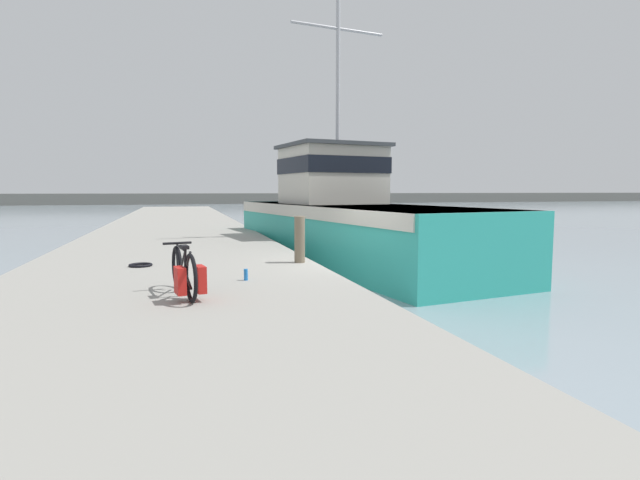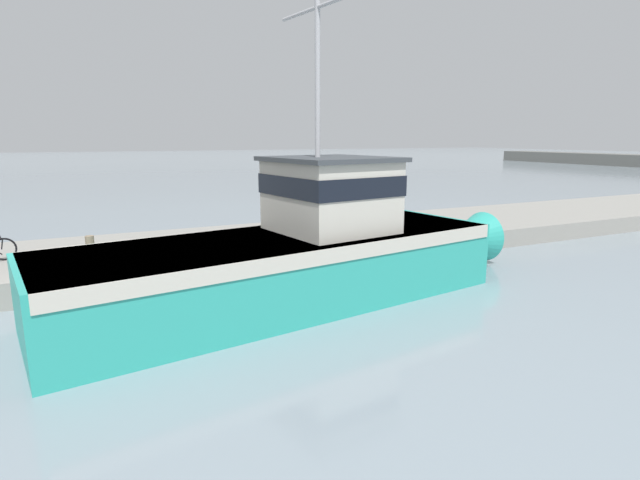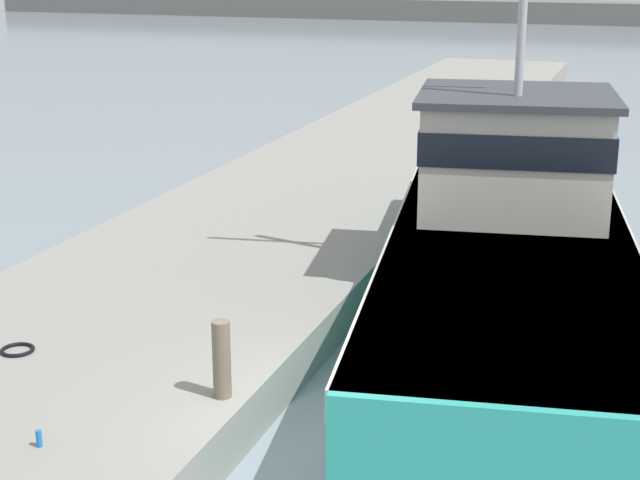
{
  "view_description": "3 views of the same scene",
  "coord_description": "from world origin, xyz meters",
  "views": [
    {
      "loc": [
        -3.88,
        -10.48,
        2.3
      ],
      "look_at": [
        -0.55,
        1.25,
        1.08
      ],
      "focal_mm": 28.0,
      "sensor_mm": 36.0,
      "label": 1
    },
    {
      "loc": [
        13.45,
        -0.07,
        4.38
      ],
      "look_at": [
        0.23,
        6.28,
        1.36
      ],
      "focal_mm": 28.0,
      "sensor_mm": 36.0,
      "label": 2
    },
    {
      "loc": [
        3.49,
        -10.18,
        6.14
      ],
      "look_at": [
        -1.56,
        4.31,
        1.56
      ],
      "focal_mm": 55.0,
      "sensor_mm": 36.0,
      "label": 3
    }
  ],
  "objects": [
    {
      "name": "ground_plane",
      "position": [
        0.0,
        0.0,
        0.0
      ],
      "size": [
        320.0,
        320.0,
        0.0
      ],
      "primitive_type": "plane",
      "color": "#84939E"
    },
    {
      "name": "dock_pier",
      "position": [
        -4.06,
        0.0,
        0.36
      ],
      "size": [
        6.06,
        80.0,
        0.73
      ],
      "primitive_type": "cube",
      "color": "gray",
      "rests_on": "ground_plane"
    },
    {
      "name": "fishing_boat_main",
      "position": [
        1.4,
        5.22,
        1.36
      ],
      "size": [
        5.57,
        14.62,
        8.83
      ],
      "rotation": [
        0.0,
        0.0,
        0.15
      ],
      "color": "teal",
      "rests_on": "ground_plane"
    },
    {
      "name": "mooring_post",
      "position": [
        -1.36,
        0.03,
        1.24
      ],
      "size": [
        0.23,
        0.23,
        1.01
      ],
      "primitive_type": "cylinder",
      "color": "#756651",
      "rests_on": "dock_pier"
    },
    {
      "name": "hose_coil",
      "position": [
        -4.67,
        0.39,
        0.76
      ],
      "size": [
        0.47,
        0.47,
        0.05
      ],
      "primitive_type": "torus",
      "color": "black",
      "rests_on": "dock_pier"
    },
    {
      "name": "water_bottle_on_curb",
      "position": [
        -2.78,
        -1.84,
        0.83
      ],
      "size": [
        0.07,
        0.07,
        0.2
      ],
      "primitive_type": "cylinder",
      "color": "blue",
      "rests_on": "dock_pier"
    }
  ]
}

